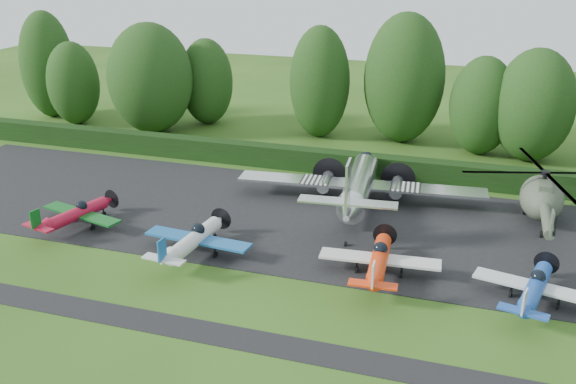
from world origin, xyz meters
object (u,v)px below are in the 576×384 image
(transport_plane, at_px, (358,186))
(helicopter, at_px, (542,195))
(light_plane_white, at_px, (194,240))
(light_plane_blue, at_px, (535,288))
(light_plane_red, at_px, (76,214))
(light_plane_orange, at_px, (379,260))

(transport_plane, distance_m, helicopter, 13.65)
(light_plane_white, xyz_separation_m, light_plane_blue, (21.31, 0.27, -0.07))
(light_plane_white, bearing_deg, transport_plane, 48.77)
(light_plane_red, height_order, light_plane_orange, light_plane_orange)
(transport_plane, bearing_deg, light_plane_orange, -66.14)
(transport_plane, bearing_deg, helicopter, 11.77)
(light_plane_white, distance_m, light_plane_orange, 12.25)
(light_plane_blue, bearing_deg, transport_plane, 125.32)
(light_plane_red, height_order, helicopter, helicopter)
(transport_plane, height_order, light_plane_blue, transport_plane)
(helicopter, bearing_deg, light_plane_blue, -92.96)
(light_plane_red, height_order, light_plane_white, light_plane_white)
(helicopter, bearing_deg, light_plane_red, -159.31)
(light_plane_red, bearing_deg, transport_plane, 14.56)
(transport_plane, relative_size, light_plane_white, 2.51)
(light_plane_white, height_order, light_plane_blue, light_plane_white)
(transport_plane, distance_m, light_plane_blue, 17.12)
(transport_plane, height_order, light_plane_white, transport_plane)
(light_plane_red, xyz_separation_m, helicopter, (32.29, 11.72, 0.99))
(light_plane_white, xyz_separation_m, helicopter, (22.14, 13.22, 0.89))
(light_plane_orange, bearing_deg, helicopter, 55.63)
(light_plane_orange, distance_m, helicopter, 15.91)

